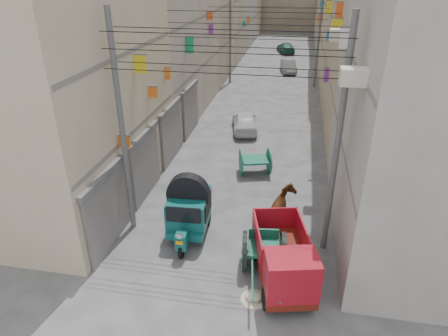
% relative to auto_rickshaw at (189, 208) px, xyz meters
% --- Properties ---
extents(shutters_left, '(0.18, 14.40, 2.88)m').
position_rel_auto_rickshaw_xyz_m(shutters_left, '(-2.59, 4.45, 0.38)').
color(shutters_left, '#4E4D53').
rests_on(shutters_left, ground).
extents(signboards, '(8.22, 40.52, 5.67)m').
position_rel_auto_rickshaw_xyz_m(signboards, '(1.32, 15.73, 2.31)').
color(signboards, '#0B8379').
rests_on(signboards, ground).
extents(ac_units, '(0.70, 6.55, 3.35)m').
position_rel_auto_rickshaw_xyz_m(ac_units, '(4.98, 1.74, 6.32)').
color(ac_units, beige).
rests_on(ac_units, ground).
extents(utility_poles, '(7.40, 22.20, 8.00)m').
position_rel_auto_rickshaw_xyz_m(utility_poles, '(1.33, 11.08, 2.88)').
color(utility_poles, '#545356').
rests_on(utility_poles, ground).
extents(overhead_cables, '(7.40, 22.52, 1.12)m').
position_rel_auto_rickshaw_xyz_m(overhead_cables, '(1.33, 8.48, 5.65)').
color(overhead_cables, black).
rests_on(overhead_cables, ground).
extents(auto_rickshaw, '(1.64, 2.73, 1.90)m').
position_rel_auto_rickshaw_xyz_m(auto_rickshaw, '(0.00, 0.00, 0.00)').
color(auto_rickshaw, black).
rests_on(auto_rickshaw, ground).
extents(tonga_cart, '(1.55, 3.10, 1.34)m').
position_rel_auto_rickshaw_xyz_m(tonga_cart, '(2.90, -1.44, -0.42)').
color(tonga_cart, black).
rests_on(tonga_cart, ground).
extents(mini_truck, '(2.25, 3.63, 1.90)m').
position_rel_auto_rickshaw_xyz_m(mini_truck, '(3.62, -2.30, -0.21)').
color(mini_truck, black).
rests_on(mini_truck, ground).
extents(second_cart, '(1.73, 1.61, 1.27)m').
position_rel_auto_rickshaw_xyz_m(second_cart, '(1.84, 5.32, -0.44)').
color(second_cart, '#166049').
rests_on(second_cart, ground).
extents(feed_sack, '(0.51, 0.41, 0.26)m').
position_rel_auto_rickshaw_xyz_m(feed_sack, '(2.77, -2.90, -0.99)').
color(feed_sack, beige).
rests_on(feed_sack, ground).
extents(horse, '(1.03, 1.90, 1.53)m').
position_rel_auto_rickshaw_xyz_m(horse, '(3.36, 1.08, -0.35)').
color(horse, brown).
rests_on(horse, ground).
extents(distant_car_white, '(2.10, 3.75, 1.21)m').
position_rel_auto_rickshaw_xyz_m(distant_car_white, '(0.56, 10.90, -0.51)').
color(distant_car_white, silver).
rests_on(distant_car_white, ground).
extents(distant_car_grey, '(1.76, 3.60, 1.14)m').
position_rel_auto_rickshaw_xyz_m(distant_car_grey, '(2.56, 26.76, -0.55)').
color(distant_car_grey, '#575C58').
rests_on(distant_car_grey, ground).
extents(distant_car_green, '(2.52, 4.18, 1.13)m').
position_rel_auto_rickshaw_xyz_m(distant_car_green, '(1.85, 36.67, -0.55)').
color(distant_car_green, '#1E5942').
rests_on(distant_car_green, ground).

